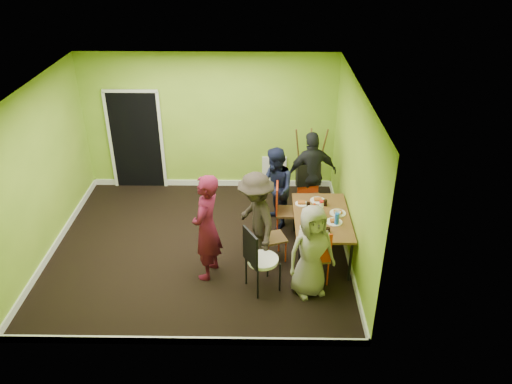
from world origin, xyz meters
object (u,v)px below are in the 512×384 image
(chair_front_end, at_px, (317,254))
(person_left_far, at_px, (275,189))
(chair_bentwood, at_px, (258,257))
(person_front_end, at_px, (311,251))
(chair_left_far, at_px, (283,207))
(blue_bottle, at_px, (337,219))
(person_back_end, at_px, (311,174))
(easel, at_px, (309,165))
(person_standing, at_px, (207,227))
(chair_left_near, at_px, (270,234))
(thermos, at_px, (321,209))
(chair_back_end, at_px, (309,181))
(person_left_near, at_px, (256,219))
(orange_bottle, at_px, (314,206))
(dining_table, at_px, (322,219))

(chair_front_end, xyz_separation_m, person_left_far, (-0.60, 1.65, 0.22))
(chair_bentwood, xyz_separation_m, person_front_end, (0.77, -0.05, 0.14))
(chair_left_far, distance_m, blue_bottle, 1.21)
(person_back_end, bearing_deg, easel, -106.33)
(person_standing, distance_m, person_front_end, 1.61)
(chair_left_near, bearing_deg, thermos, 82.93)
(chair_left_far, distance_m, person_front_end, 1.62)
(chair_back_end, xyz_separation_m, person_back_end, (0.06, 0.13, 0.07))
(person_left_near, bearing_deg, chair_left_far, 127.38)
(blue_bottle, relative_size, orange_bottle, 2.31)
(chair_back_end, relative_size, blue_bottle, 5.32)
(thermos, height_order, person_back_end, person_back_end)
(person_standing, relative_size, person_back_end, 1.06)
(blue_bottle, distance_m, person_standing, 2.03)
(chair_front_end, xyz_separation_m, thermos, (0.12, 0.77, 0.34))
(chair_back_end, relative_size, orange_bottle, 12.29)
(orange_bottle, distance_m, person_left_far, 0.91)
(chair_back_end, bearing_deg, chair_left_near, 51.17)
(thermos, bearing_deg, easel, 91.09)
(chair_back_end, relative_size, chair_front_end, 1.13)
(thermos, relative_size, person_front_end, 0.16)
(dining_table, bearing_deg, thermos, 131.44)
(easel, bearing_deg, dining_table, -88.29)
(person_standing, bearing_deg, person_front_end, 90.91)
(person_front_end, bearing_deg, easel, 65.08)
(chair_front_end, relative_size, blue_bottle, 4.73)
(dining_table, xyz_separation_m, orange_bottle, (-0.10, 0.25, 0.10))
(person_standing, relative_size, person_left_far, 1.16)
(blue_bottle, relative_size, person_back_end, 0.12)
(chair_back_end, xyz_separation_m, thermos, (0.10, -1.18, 0.11))
(chair_front_end, relative_size, orange_bottle, 10.91)
(blue_bottle, relative_size, person_left_near, 0.13)
(chair_back_end, height_order, person_back_end, person_back_end)
(chair_bentwood, relative_size, person_front_end, 0.73)
(person_left_far, bearing_deg, person_standing, -56.27)
(thermos, bearing_deg, person_left_near, -168.42)
(easel, distance_m, person_left_far, 1.16)
(chair_left_far, distance_m, thermos, 0.89)
(blue_bottle, bearing_deg, person_back_end, 99.43)
(dining_table, height_order, easel, easel)
(thermos, bearing_deg, person_standing, -161.99)
(chair_left_far, relative_size, person_front_end, 0.66)
(chair_left_near, bearing_deg, person_standing, -86.99)
(person_left_near, distance_m, person_front_end, 1.12)
(thermos, bearing_deg, chair_left_far, 135.01)
(person_back_end, xyz_separation_m, person_front_end, (-0.19, -2.30, -0.09))
(dining_table, relative_size, chair_left_far, 1.53)
(dining_table, distance_m, chair_back_end, 1.22)
(easel, distance_m, orange_bottle, 1.60)
(chair_left_near, height_order, person_front_end, person_front_end)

